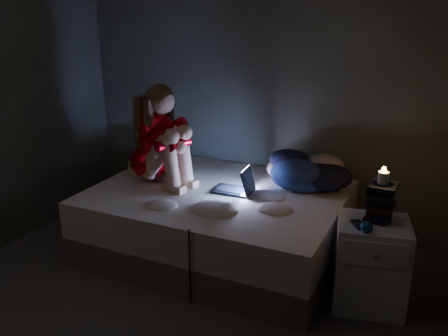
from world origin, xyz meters
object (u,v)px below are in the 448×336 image
Objects in this scene: laptop at (232,179)px; nightstand at (370,264)px; candle at (383,179)px; bed at (218,222)px; phone at (356,223)px; woman at (149,133)px.

laptop is 1.26m from nightstand.
candle is (0.02, 0.06, 0.61)m from nightstand.
candle reaches higher than bed.
nightstand is 4.51× the size of phone.
woman is 1.37× the size of nightstand.
nightstand is at bearing 3.95° from woman.
woman is 0.81m from laptop.
woman is 1.95m from candle.
laptop is (0.11, 0.04, 0.39)m from bed.
candle is (1.94, -0.17, -0.06)m from woman.
laptop is 4.00× the size of candle.
phone is (1.07, -0.35, -0.03)m from laptop.
woman reaches higher than nightstand.
bed is 6.28× the size of laptop.
woman is 6.16× the size of phone.
phone is at bearing 1.43° from woman.
woman is at bearing 150.15° from phone.
phone reaches higher than bed.
nightstand is at bearing -16.96° from laptop.
phone is at bearing -14.81° from bed.
candle is at bearing 62.30° from nightstand.
laptop reaches higher than nightstand.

